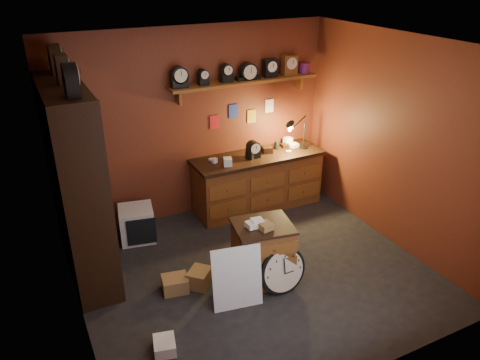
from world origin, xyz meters
name	(u,v)px	position (x,y,z in m)	size (l,w,h in m)	color
floor	(255,273)	(0.00, 0.00, 0.00)	(4.00, 4.00, 0.00)	black
room_shell	(256,136)	(0.04, 0.11, 1.72)	(4.02, 3.62, 2.71)	maroon
shelving_unit	(73,177)	(-1.79, 0.98, 1.25)	(0.47, 1.60, 2.58)	black
workbench	(258,179)	(0.84, 1.47, 0.47)	(1.98, 0.66, 1.36)	brown
low_cabinet	(263,250)	(0.02, -0.14, 0.41)	(0.75, 0.66, 0.84)	brown
big_round_clock	(283,270)	(0.12, -0.43, 0.28)	(0.57, 0.18, 0.57)	black
white_panel	(237,304)	(-0.44, -0.42, 0.00)	(0.55, 0.02, 0.73)	silver
mini_fridge	(137,224)	(-1.05, 1.39, 0.23)	(0.52, 0.54, 0.46)	silver
floor_box_a	(175,284)	(-0.97, 0.12, 0.09)	(0.29, 0.24, 0.18)	olive
floor_box_b	(165,346)	(-1.37, -0.71, 0.06)	(0.21, 0.25, 0.12)	white
floor_box_c	(199,278)	(-0.68, 0.08, 0.10)	(0.27, 0.23, 0.20)	olive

